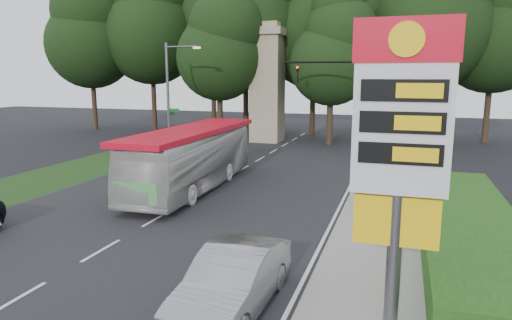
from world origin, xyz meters
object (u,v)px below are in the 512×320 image
(sedan_silver, at_px, (233,281))
(monument, at_px, (267,82))
(transit_bus, at_px, (192,159))
(streetlight_signs, at_px, (171,93))
(gas_station_pylon, at_px, (401,136))
(traffic_signal_mast, at_px, (350,91))

(sedan_silver, bearing_deg, monument, 106.47)
(transit_bus, distance_m, sedan_silver, 12.65)
(streetlight_signs, distance_m, sedan_silver, 24.09)
(gas_station_pylon, distance_m, traffic_signal_mast, 22.29)
(traffic_signal_mast, relative_size, streetlight_signs, 0.90)
(gas_station_pylon, xyz_separation_m, monument, (-11.20, 28.01, 0.66))
(transit_bus, xyz_separation_m, sedan_silver, (6.32, -10.93, -0.76))
(traffic_signal_mast, height_order, sedan_silver, traffic_signal_mast)
(gas_station_pylon, height_order, streetlight_signs, streetlight_signs)
(gas_station_pylon, bearing_deg, streetlight_signs, 128.96)
(monument, xyz_separation_m, transit_bus, (1.18, -17.34, -3.56))
(streetlight_signs, bearing_deg, monument, 58.03)
(traffic_signal_mast, distance_m, monument, 9.76)
(gas_station_pylon, distance_m, sedan_silver, 5.22)
(streetlight_signs, height_order, monument, monument)
(gas_station_pylon, relative_size, transit_bus, 0.62)
(traffic_signal_mast, distance_m, streetlight_signs, 12.83)
(monument, relative_size, transit_bus, 0.91)
(gas_station_pylon, height_order, sedan_silver, gas_station_pylon)
(gas_station_pylon, xyz_separation_m, traffic_signal_mast, (-3.52, 22.00, 0.22))
(gas_station_pylon, bearing_deg, monument, 111.80)
(gas_station_pylon, bearing_deg, transit_bus, 133.21)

